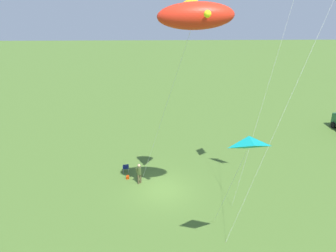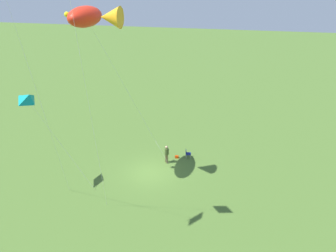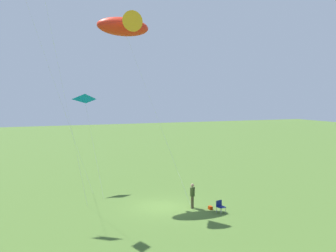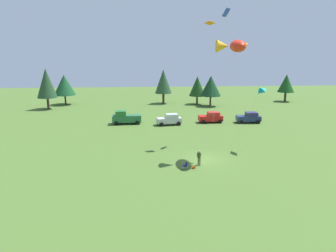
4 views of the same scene
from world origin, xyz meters
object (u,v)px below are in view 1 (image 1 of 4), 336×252
object	(u,v)px
folding_chair	(126,167)
backpack_on_grass	(128,177)
person_kite_flyer	(139,172)
kite_delta_teal	(248,141)
kite_large_fish	(195,15)

from	to	relation	value
folding_chair	backpack_on_grass	bearing A→B (deg)	-178.74
person_kite_flyer	kite_delta_teal	distance (m)	12.37
person_kite_flyer	folding_chair	xyz separation A→B (m)	(-1.71, -1.25, -0.53)
folding_chair	kite_delta_teal	size ratio (longest dim) A/B	0.10
kite_large_fish	person_kite_flyer	bearing A→B (deg)	-140.95
backpack_on_grass	kite_delta_teal	bearing A→B (deg)	36.22
person_kite_flyer	backpack_on_grass	xyz separation A→B (m)	(-0.75, -1.02, -0.91)
kite_large_fish	kite_delta_teal	world-z (taller)	kite_large_fish
backpack_on_grass	person_kite_flyer	bearing A→B (deg)	53.47
folding_chair	kite_delta_teal	bearing A→B (deg)	-157.90
person_kite_flyer	folding_chair	bearing A→B (deg)	-10.22
backpack_on_grass	kite_delta_teal	world-z (taller)	kite_delta_teal
backpack_on_grass	kite_delta_teal	xyz separation A→B (m)	(9.35, 6.85, 7.63)
backpack_on_grass	kite_large_fish	world-z (taller)	kite_large_fish
folding_chair	kite_large_fish	xyz separation A→B (m)	(6.11, 4.81, 12.57)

